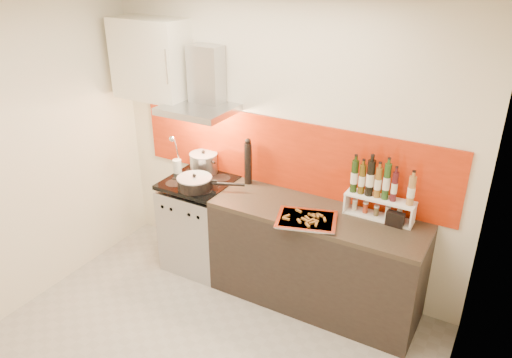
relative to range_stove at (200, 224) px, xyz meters
The scene contains 16 objects.
ceiling 2.52m from the range_stove, 57.42° to the right, with size 3.40×2.80×0.02m, color white.
back_wall 1.15m from the range_stove, 23.53° to the left, with size 3.40×0.02×2.60m, color silver.
left_wall 1.71m from the range_stove, 132.40° to the right, with size 0.02×2.80×2.60m, color silver.
right_wall 2.77m from the range_stove, 24.53° to the right, with size 0.02×2.80×2.60m, color silver.
backsplash 1.12m from the range_stove, 21.33° to the left, with size 3.00×0.02×0.64m, color #9F2308.
range_stove is the anchor object (origin of this frame).
counter 1.20m from the range_stove, ahead, with size 1.80×0.60×0.90m.
range_hood 1.31m from the range_stove, 90.00° to the left, with size 0.62×0.50×0.61m.
upper_cabinet 1.61m from the range_stove, 166.72° to the left, with size 0.70×0.35×0.72m, color white.
stock_pot 0.60m from the range_stove, 108.06° to the left, with size 0.27×0.27×0.23m.
saute_pan 0.55m from the range_stove, 61.96° to the right, with size 0.58×0.35×0.15m.
utensil_jar 0.64m from the range_stove, behind, with size 0.08×0.13×0.40m.
pepper_mill 0.82m from the range_stove, 25.92° to the left, with size 0.07×0.07×0.44m.
step_shelf 1.77m from the range_stove, ahead, with size 0.55×0.15×0.48m.
caddy_box 1.88m from the range_stove, ahead, with size 0.14×0.06×0.12m, color black.
baking_tray 1.28m from the range_stove, ahead, with size 0.56×0.49×0.03m.
Camera 1 is at (1.82, -2.26, 2.90)m, focal length 35.00 mm.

